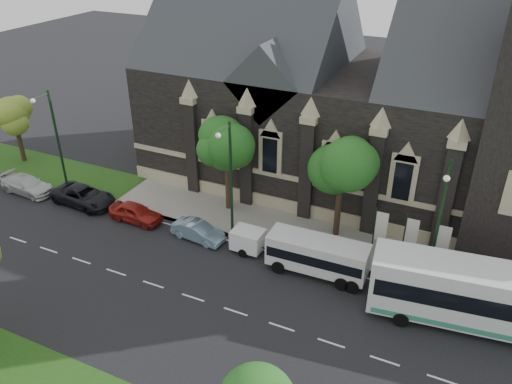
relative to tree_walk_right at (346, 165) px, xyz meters
The scene contains 19 objects.
ground 12.61m from the tree_walk_right, 106.69° to the right, with size 160.00×160.00×0.00m, color black.
sidewalk 6.69m from the tree_walk_right, 159.33° to the right, with size 80.00×5.00×0.15m, color gray.
museum 8.62m from the tree_walk_right, 76.72° to the left, with size 40.00×17.70×29.90m.
tree_walk_right is the anchor object (origin of this frame).
tree_walk_left 9.01m from the tree_walk_right, behind, with size 3.91×3.91×7.64m.
tree_walk_far 31.06m from the tree_walk_right, behind, with size 3.40×3.40×6.28m.
street_lamp_near 7.72m from the tree_walk_right, 28.06° to the right, with size 0.36×1.88×9.00m.
street_lamp_mid 8.10m from the tree_walk_right, 153.35° to the right, with size 0.36×1.88×9.00m.
street_lamp_far 23.50m from the tree_walk_right, behind, with size 0.36×1.88×9.00m.
banner_flag_left 4.92m from the tree_walk_right, 29.10° to the right, with size 0.90×0.10×4.00m.
banner_flag_center 6.36m from the tree_walk_right, 18.64° to the right, with size 0.90×0.10×4.00m.
banner_flag_right 8.05m from the tree_walk_right, 13.60° to the right, with size 0.90×0.10×4.00m.
tour_coach 12.54m from the tree_walk_right, 28.39° to the right, with size 13.80×4.48×3.95m.
shuttle_bus 6.65m from the tree_walk_right, 90.37° to the right, with size 6.68×2.51×2.56m.
box_trailer 8.60m from the tree_walk_right, 138.17° to the right, with size 3.16×1.86×1.68m.
sedan 11.68m from the tree_walk_right, 151.83° to the right, with size 1.43×4.10×1.35m, color #7EA0B6.
car_far_red 16.48m from the tree_walk_right, 162.03° to the right, with size 1.74×4.34×1.48m, color maroon.
car_far_white 27.10m from the tree_walk_right, 169.11° to the right, with size 2.04×5.02×1.46m, color silver.
car_far_black 21.46m from the tree_walk_right, 167.42° to the right, with size 2.56×5.55×1.54m, color black.
Camera 1 is at (10.92, -20.43, 21.13)m, focal length 35.47 mm.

